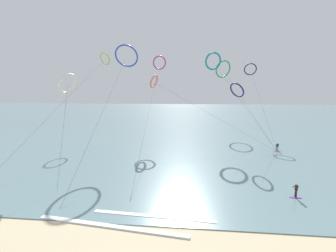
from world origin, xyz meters
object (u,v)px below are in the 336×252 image
(surfer_violet, at_px, (296,191))
(kite_magenta, at_px, (159,63))
(kite_coral, at_px, (154,82))
(kite_teal, at_px, (213,61))
(kite_lime, at_px, (105,59))
(kite_navy, at_px, (237,90))
(kite_ivory, at_px, (68,84))
(kite_cobalt, at_px, (126,56))
(kite_emerald, at_px, (223,69))
(surfer_crimson, at_px, (277,148))
(kite_charcoal, at_px, (250,69))

(surfer_violet, distance_m, kite_magenta, 43.98)
(surfer_violet, xyz_separation_m, kite_coral, (-20.11, 26.70, 13.28))
(kite_teal, relative_size, kite_lime, 0.50)
(kite_navy, height_order, kite_ivory, kite_ivory)
(kite_cobalt, relative_size, kite_ivory, 1.90)
(kite_coral, bearing_deg, surfer_violet, 53.57)
(kite_coral, distance_m, kite_ivory, 21.65)
(surfer_violet, bearing_deg, kite_cobalt, 52.24)
(kite_teal, bearing_deg, kite_navy, 82.94)
(kite_coral, xyz_separation_m, kite_ivory, (-10.02, -19.16, -1.17))
(kite_navy, xyz_separation_m, kite_emerald, (1.10, 27.74, 6.62))
(kite_magenta, bearing_deg, surfer_crimson, 162.12)
(kite_emerald, height_order, kite_coral, kite_emerald)
(kite_teal, bearing_deg, kite_charcoal, -167.82)
(kite_emerald, xyz_separation_m, kite_teal, (-4.65, -16.28, 0.30))
(kite_teal, relative_size, kite_ivory, 1.45)
(kite_magenta, height_order, kite_lime, kite_lime)
(kite_magenta, bearing_deg, kite_coral, 100.11)
(kite_cobalt, distance_m, kite_coral, 8.81)
(kite_navy, distance_m, kite_teal, 13.85)
(kite_magenta, xyz_separation_m, kite_ivory, (-10.16, -27.04, -6.32))
(kite_charcoal, xyz_separation_m, kite_emerald, (-6.06, 8.36, 0.91))
(kite_ivory, bearing_deg, kite_navy, 127.86)
(kite_cobalt, xyz_separation_m, kite_navy, (21.89, -1.52, -6.85))
(kite_lime, bearing_deg, kite_charcoal, -149.51)
(kite_emerald, xyz_separation_m, kite_lime, (-33.14, -11.64, 1.86))
(kite_emerald, xyz_separation_m, kite_ivory, (-28.27, -39.75, -5.78))
(kite_coral, bearing_deg, kite_cobalt, -23.55)
(kite_cobalt, distance_m, kite_emerald, 34.87)
(surfer_crimson, height_order, surfer_violet, same)
(kite_cobalt, distance_m, kite_navy, 22.99)
(kite_cobalt, height_order, kite_lime, kite_lime)
(surfer_crimson, relative_size, kite_coral, 0.06)
(surfer_crimson, bearing_deg, kite_emerald, -27.85)
(kite_cobalt, xyz_separation_m, kite_coral, (4.75, 5.63, -4.84))
(surfer_violet, height_order, kite_coral, kite_coral)
(kite_navy, bearing_deg, surfer_violet, 152.49)
(kite_charcoal, height_order, kite_coral, kite_charcoal)
(kite_emerald, bearing_deg, kite_teal, 44.29)
(kite_cobalt, height_order, kite_teal, kite_teal)
(surfer_violet, height_order, kite_ivory, kite_ivory)
(kite_emerald, bearing_deg, surfer_violet, 62.50)
(kite_charcoal, xyz_separation_m, kite_lime, (-39.20, -3.29, 2.77))
(kite_navy, height_order, kite_emerald, kite_emerald)
(kite_charcoal, bearing_deg, kite_lime, -155.63)
(surfer_crimson, height_order, kite_ivory, kite_ivory)
(surfer_crimson, height_order, kite_navy, kite_navy)
(kite_charcoal, xyz_separation_m, kite_teal, (-10.71, -7.92, 1.21))
(surfer_crimson, xyz_separation_m, kite_charcoal, (-1.35, 18.50, 16.98))
(kite_magenta, relative_size, kite_navy, 2.82)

